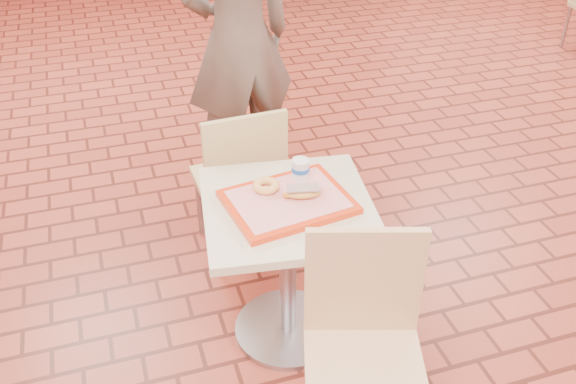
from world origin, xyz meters
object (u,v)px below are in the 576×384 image
object	(u,v)px
chair_main_front	(364,339)
ring_donut	(266,186)
main_table	(288,250)
long_john_donut	(302,192)
customer	(238,39)
paper_cup	(300,169)
serving_tray	(288,202)
chair_main_back	(241,177)

from	to	relation	value
chair_main_front	ring_donut	distance (m)	0.72
main_table	long_john_donut	bearing A→B (deg)	-4.47
customer	ring_donut	size ratio (longest dim) A/B	16.54
long_john_donut	paper_cup	size ratio (longest dim) A/B	1.72
chair_main_front	paper_cup	size ratio (longest dim) A/B	9.80
ring_donut	serving_tray	bearing A→B (deg)	-54.15
main_table	chair_main_front	distance (m)	0.57
chair_main_back	long_john_donut	world-z (taller)	chair_main_back
chair_main_front	chair_main_back	world-z (taller)	chair_main_front
main_table	customer	distance (m)	1.37
serving_tray	paper_cup	xyz separation A→B (m)	(0.09, 0.12, 0.06)
serving_tray	long_john_donut	distance (m)	0.07
customer	long_john_donut	world-z (taller)	customer
customer	serving_tray	bearing A→B (deg)	73.24
chair_main_back	paper_cup	size ratio (longest dim) A/B	9.45
ring_donut	long_john_donut	xyz separation A→B (m)	(0.12, -0.09, 0.00)
serving_tray	long_john_donut	bearing A→B (deg)	-4.47
customer	paper_cup	world-z (taller)	customer
main_table	paper_cup	distance (m)	0.34
main_table	long_john_donut	distance (m)	0.28
long_john_donut	main_table	bearing A→B (deg)	175.53
chair_main_front	ring_donut	bearing A→B (deg)	121.07
chair_main_front	serving_tray	distance (m)	0.61
paper_cup	chair_main_front	bearing A→B (deg)	-89.63
chair_main_front	serving_tray	world-z (taller)	chair_main_front
serving_tray	ring_donut	size ratio (longest dim) A/B	4.33
chair_main_front	paper_cup	xyz separation A→B (m)	(-0.00, 0.68, 0.28)
serving_tray	long_john_donut	size ratio (longest dim) A/B	3.01
paper_cup	customer	bearing A→B (deg)	88.01
ring_donut	chair_main_back	bearing A→B (deg)	88.58
chair_main_front	paper_cup	distance (m)	0.74
customer	ring_donut	world-z (taller)	customer
main_table	chair_main_front	world-z (taller)	chair_main_front
serving_tray	paper_cup	size ratio (longest dim) A/B	5.17
serving_tray	long_john_donut	world-z (taller)	long_john_donut
serving_tray	ring_donut	distance (m)	0.11
chair_main_back	ring_donut	world-z (taller)	chair_main_back
customer	chair_main_back	bearing A→B (deg)	64.53
customer	paper_cup	size ratio (longest dim) A/B	19.74
long_john_donut	serving_tray	bearing A→B (deg)	175.53
long_john_donut	chair_main_front	bearing A→B (deg)	-86.00
chair_main_back	paper_cup	world-z (taller)	chair_main_back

